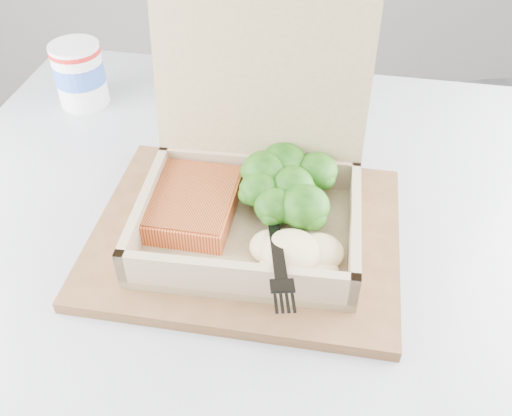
{
  "coord_description": "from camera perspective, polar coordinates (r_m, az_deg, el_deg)",
  "views": [
    {
      "loc": [
        -0.31,
        0.01,
        1.19
      ],
      "look_at": [
        -0.25,
        0.46,
        0.78
      ],
      "focal_mm": 40.0,
      "sensor_mm": 36.0,
      "label": 1
    }
  ],
  "objects": [
    {
      "name": "cafe_table",
      "position": [
        0.79,
        -1.21,
        -13.02
      ],
      "size": [
        1.03,
        1.03,
        0.74
      ],
      "rotation": [
        0.0,
        0.0,
        -0.31
      ],
      "color": "black",
      "rests_on": "floor"
    },
    {
      "name": "receipt",
      "position": [
        0.79,
        1.13,
        6.67
      ],
      "size": [
        0.11,
        0.17,
        0.0
      ],
      "primitive_type": "cube",
      "rotation": [
        0.0,
        0.0,
        -0.22
      ],
      "color": "white",
      "rests_on": "cafe_table"
    },
    {
      "name": "broccoli_pile",
      "position": [
        0.63,
        3.63,
        1.61
      ],
      "size": [
        0.13,
        0.13,
        0.05
      ],
      "primitive_type": null,
      "color": "#35801C",
      "rests_on": "takeout_container"
    },
    {
      "name": "mashed_potatoes",
      "position": [
        0.57,
        3.59,
        -4.49
      ],
      "size": [
        0.1,
        0.09,
        0.03
      ],
      "primitive_type": "ellipsoid",
      "color": "beige",
      "rests_on": "takeout_container"
    },
    {
      "name": "paper_cup",
      "position": [
        0.89,
        -17.26,
        12.82
      ],
      "size": [
        0.07,
        0.07,
        0.09
      ],
      "color": "silver",
      "rests_on": "cafe_table"
    },
    {
      "name": "plastic_fork",
      "position": [
        0.57,
        1.94,
        -2.38
      ],
      "size": [
        0.03,
        0.16,
        0.02
      ],
      "rotation": [
        0.0,
        0.0,
        3.06
      ],
      "color": "black",
      "rests_on": "mashed_potatoes"
    },
    {
      "name": "serving_tray",
      "position": [
        0.64,
        -1.0,
        -2.66
      ],
      "size": [
        0.4,
        0.36,
        0.01
      ],
      "primitive_type": "cube",
      "rotation": [
        0.0,
        0.0,
        -0.3
      ],
      "color": "brown",
      "rests_on": "cafe_table"
    },
    {
      "name": "takeout_container",
      "position": [
        0.62,
        -0.34,
        3.09
      ],
      "size": [
        0.28,
        0.27,
        0.22
      ],
      "rotation": [
        0.0,
        0.0,
        -0.26
      ],
      "color": "tan",
      "rests_on": "serving_tray"
    },
    {
      "name": "salmon_fillet",
      "position": [
        0.64,
        -6.29,
        0.44
      ],
      "size": [
        0.12,
        0.14,
        0.03
      ],
      "primitive_type": "cube",
      "rotation": [
        0.0,
        0.0,
        -0.31
      ],
      "color": "orange",
      "rests_on": "takeout_container"
    }
  ]
}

